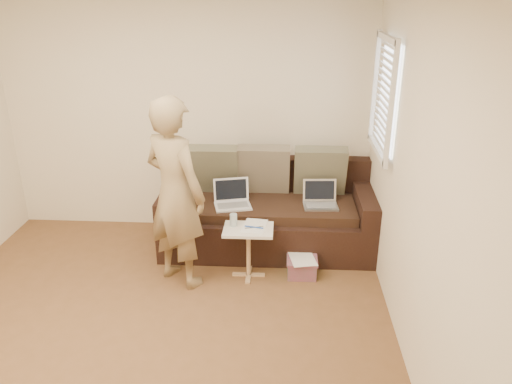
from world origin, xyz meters
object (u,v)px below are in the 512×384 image
sofa (267,210)px  striped_box (302,266)px  side_table (248,252)px  person (175,193)px  drinking_glass (233,220)px  laptop_white (233,207)px  laptop_silver (321,207)px

sofa → striped_box: sofa is taller
sofa → side_table: size_ratio=4.29×
person → striped_box: (1.16, 0.15, -0.80)m
drinking_glass → striped_box: bearing=0.2°
sofa → person: 1.18m
person → sofa: bearing=-104.4°
striped_box → laptop_white: bearing=149.6°
laptop_white → striped_box: bearing=-44.3°
laptop_silver → side_table: 0.92m
laptop_silver → side_table: laptop_silver is taller
laptop_silver → striped_box: bearing=-115.7°
laptop_white → person: size_ratio=0.20×
drinking_glass → person: bearing=-163.7°
laptop_white → person: person is taller
sofa → laptop_silver: 0.57m
person → side_table: size_ratio=3.49×
laptop_white → person: bearing=-142.6°
laptop_silver → striped_box: laptop_silver is taller
person → drinking_glass: size_ratio=14.92×
laptop_silver → laptop_white: 0.90m
laptop_silver → drinking_glass: size_ratio=2.88×
person → drinking_glass: (0.50, 0.15, -0.32)m
sofa → side_table: (-0.16, -0.62, -0.17)m
drinking_glass → striped_box: size_ratio=0.40×
drinking_glass → laptop_white: bearing=96.6°
laptop_white → side_table: 0.57m
side_table → drinking_glass: 0.35m
laptop_silver → side_table: size_ratio=0.67×
sofa → laptop_silver: bearing=-10.9°
sofa → side_table: sofa is taller
striped_box → sofa: bearing=121.9°
sofa → laptop_silver: (0.55, -0.11, 0.10)m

